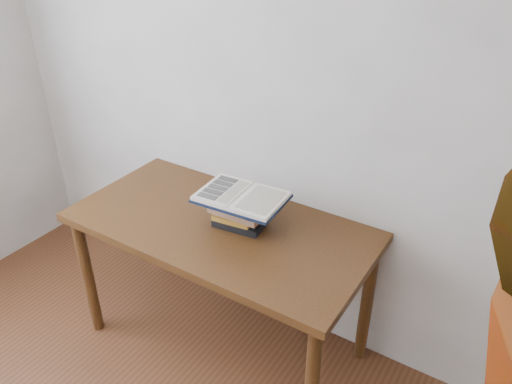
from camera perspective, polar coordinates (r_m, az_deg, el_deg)
The scene contains 3 objects.
desk at distance 2.44m, azimuth -4.09°, elevation -5.47°, with size 1.46×0.73×0.78m.
book_stack at distance 2.34m, azimuth -1.93°, elevation -2.16°, with size 0.26×0.18×0.15m.
open_book at distance 2.27m, azimuth -1.67°, elevation -0.56°, with size 0.41×0.30×0.03m.
Camera 1 is at (1.16, -0.19, 2.11)m, focal length 35.00 mm.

